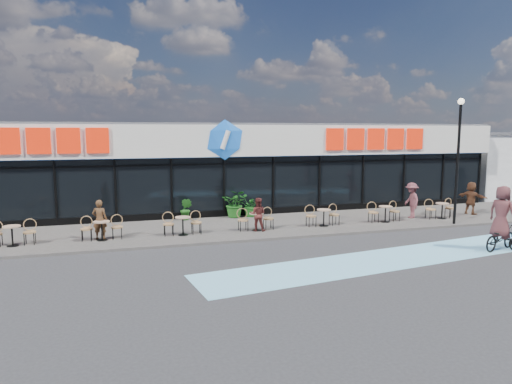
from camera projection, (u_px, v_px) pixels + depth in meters
ground at (269, 255)px, 15.52m from camera, size 120.00×120.00×0.00m
sidewalk at (237, 227)px, 19.79m from camera, size 44.00×5.00×0.10m
bike_lane at (397, 258)px, 15.23m from camera, size 14.17×4.13×0.01m
building at (212, 166)px, 24.65m from camera, size 30.60×6.57×4.75m
neighbour_building at (501, 162)px, 31.50m from camera, size 9.20×7.20×4.11m
lamp_post at (458, 151)px, 19.94m from camera, size 0.28×0.28×5.51m
bistro_set_1 at (13, 233)px, 16.41m from camera, size 1.54×0.62×0.90m
bistro_set_2 at (102, 228)px, 17.27m from camera, size 1.54×0.62×0.90m
bistro_set_3 at (183, 223)px, 18.14m from camera, size 1.54×0.62×0.90m
bistro_set_4 at (256, 219)px, 19.00m from camera, size 1.54×0.62×0.90m
bistro_set_5 at (323, 215)px, 19.87m from camera, size 1.54×0.62×0.90m
bistro_set_6 at (384, 212)px, 20.73m from camera, size 1.54×0.62×0.90m
bistro_set_7 at (441, 209)px, 21.59m from camera, size 1.54×0.62×0.90m
potted_plant_left at (186, 209)px, 21.13m from camera, size 0.72×0.72×1.03m
potted_plant_mid at (250, 206)px, 21.95m from camera, size 1.19×1.13×1.05m
potted_plant_right at (235, 204)px, 21.80m from camera, size 1.53×1.46×1.33m
patron_left at (100, 220)px, 17.32m from camera, size 0.63×0.49×1.53m
patron_right at (258, 214)px, 18.78m from camera, size 0.83×0.76×1.39m
pedestrian_a at (412, 200)px, 21.59m from camera, size 0.79×1.18×1.69m
pedestrian_b at (471, 198)px, 22.63m from camera, size 0.89×1.58×1.62m
cyclist_b at (501, 225)px, 16.10m from camera, size 1.87×1.11×2.31m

